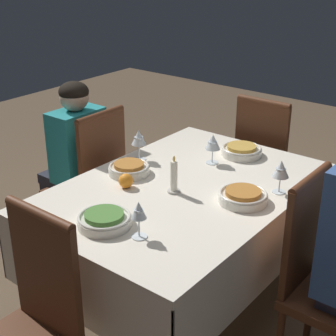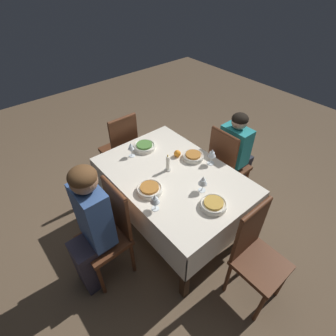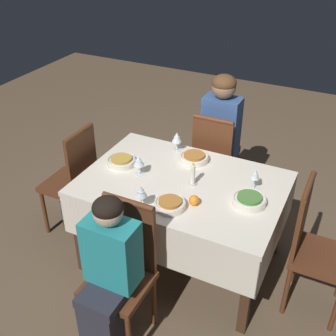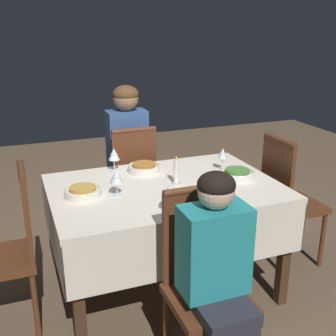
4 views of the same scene
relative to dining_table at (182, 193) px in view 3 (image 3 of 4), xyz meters
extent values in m
plane|color=brown|center=(0.00, 0.00, -0.63)|extent=(8.00, 8.00, 0.00)
cube|color=silver|center=(0.00, 0.00, 0.08)|extent=(1.38, 0.95, 0.04)
cube|color=silver|center=(0.00, 0.47, -0.09)|extent=(1.38, 0.01, 0.30)
cube|color=silver|center=(0.00, -0.47, -0.09)|extent=(1.38, 0.01, 0.30)
cube|color=silver|center=(0.69, 0.00, -0.09)|extent=(0.01, 0.95, 0.30)
cube|color=silver|center=(-0.69, 0.00, -0.09)|extent=(0.01, 0.95, 0.30)
cube|color=#3D2616|center=(0.62, 0.40, -0.28)|extent=(0.06, 0.06, 0.69)
cube|color=#3D2616|center=(-0.62, 0.40, -0.28)|extent=(0.06, 0.06, 0.69)
cube|color=#3D2616|center=(0.62, -0.40, -0.28)|extent=(0.06, 0.06, 0.69)
cube|color=#3D2616|center=(-0.62, -0.40, -0.28)|extent=(0.06, 0.06, 0.69)
cube|color=#562D19|center=(0.01, -0.76, -0.19)|extent=(0.36, 0.36, 0.04)
cube|color=#562D19|center=(0.01, -0.60, 0.07)|extent=(0.33, 0.03, 0.48)
cylinder|color=#562D19|center=(0.01, -0.60, 0.31)|extent=(0.33, 0.04, 0.04)
cylinder|color=#562D19|center=(-0.14, -0.92, -0.42)|extent=(0.03, 0.03, 0.42)
cylinder|color=#562D19|center=(0.17, -0.92, -0.42)|extent=(0.03, 0.03, 0.42)
cylinder|color=#562D19|center=(-0.14, -0.61, -0.42)|extent=(0.03, 0.03, 0.42)
cylinder|color=#562D19|center=(0.17, -0.61, -0.42)|extent=(0.03, 0.03, 0.42)
cube|color=#562D19|center=(0.07, 0.76, -0.19)|extent=(0.36, 0.36, 0.04)
cube|color=#562D19|center=(0.07, 0.60, 0.07)|extent=(0.33, 0.03, 0.48)
cylinder|color=#562D19|center=(0.07, 0.60, 0.31)|extent=(0.33, 0.04, 0.04)
cylinder|color=#562D19|center=(0.22, 0.92, -0.42)|extent=(0.03, 0.03, 0.42)
cylinder|color=#562D19|center=(0.22, 0.61, -0.42)|extent=(0.03, 0.03, 0.42)
cylinder|color=#562D19|center=(-0.09, 0.61, -0.42)|extent=(0.03, 0.03, 0.42)
cube|color=#562D19|center=(0.98, 0.04, -0.19)|extent=(0.36, 0.36, 0.04)
cube|color=#562D19|center=(0.81, 0.04, 0.07)|extent=(0.03, 0.33, 0.48)
cylinder|color=#562D19|center=(0.81, 0.04, 0.31)|extent=(0.04, 0.33, 0.04)
cylinder|color=#562D19|center=(1.14, -0.11, -0.42)|extent=(0.03, 0.03, 0.42)
cylinder|color=#562D19|center=(1.14, 0.20, -0.42)|extent=(0.03, 0.03, 0.42)
cylinder|color=#562D19|center=(0.82, -0.11, -0.42)|extent=(0.03, 0.03, 0.42)
cylinder|color=#562D19|center=(0.82, 0.20, -0.42)|extent=(0.03, 0.03, 0.42)
cube|color=#562D19|center=(-0.98, 0.00, -0.19)|extent=(0.36, 0.36, 0.04)
cube|color=#562D19|center=(-0.81, 0.00, 0.07)|extent=(0.03, 0.33, 0.48)
cylinder|color=#562D19|center=(-0.81, 0.00, 0.31)|extent=(0.04, 0.33, 0.04)
cylinder|color=#562D19|center=(-1.14, 0.15, -0.42)|extent=(0.03, 0.03, 0.42)
cylinder|color=#562D19|center=(-0.82, 0.15, -0.42)|extent=(0.03, 0.03, 0.42)
cylinder|color=#562D19|center=(-0.82, -0.16, -0.42)|extent=(0.03, 0.03, 0.42)
cube|color=#383342|center=(0.01, -0.96, -0.40)|extent=(0.22, 0.14, 0.46)
cube|color=#383342|center=(0.01, -0.88, -0.14)|extent=(0.24, 0.31, 0.06)
cube|color=#38568E|center=(0.01, -0.79, 0.15)|extent=(0.30, 0.18, 0.53)
sphere|color=#9E7051|center=(0.01, -0.79, 0.51)|extent=(0.19, 0.19, 0.19)
ellipsoid|color=brown|center=(0.01, -0.79, 0.54)|extent=(0.19, 0.19, 0.13)
cube|color=#282833|center=(0.07, 0.96, -0.40)|extent=(0.23, 0.14, 0.46)
cube|color=#282833|center=(0.07, 0.88, -0.14)|extent=(0.24, 0.31, 0.06)
cube|color=teal|center=(0.07, 0.79, 0.09)|extent=(0.30, 0.18, 0.41)
sphere|color=beige|center=(0.07, 0.79, 0.37)|extent=(0.16, 0.16, 0.16)
ellipsoid|color=black|center=(0.07, 0.79, 0.40)|extent=(0.16, 0.16, 0.11)
cylinder|color=silver|center=(0.04, -0.29, 0.12)|extent=(0.22, 0.22, 0.04)
torus|color=silver|center=(0.04, -0.29, 0.14)|extent=(0.21, 0.21, 0.01)
cylinder|color=#B2702D|center=(0.04, -0.29, 0.14)|extent=(0.16, 0.16, 0.02)
cylinder|color=white|center=(0.22, -0.37, 0.10)|extent=(0.06, 0.06, 0.00)
cylinder|color=white|center=(0.22, -0.37, 0.14)|extent=(0.01, 0.01, 0.07)
cone|color=white|center=(0.22, -0.37, 0.22)|extent=(0.08, 0.08, 0.08)
cylinder|color=white|center=(0.22, -0.37, 0.20)|extent=(0.05, 0.05, 0.04)
cylinder|color=silver|center=(-0.05, 0.30, 0.12)|extent=(0.20, 0.20, 0.04)
torus|color=silver|center=(-0.05, 0.30, 0.14)|extent=(0.20, 0.20, 0.01)
cylinder|color=#B2702D|center=(-0.05, 0.30, 0.14)|extent=(0.15, 0.15, 0.02)
cylinder|color=white|center=(0.11, 0.37, 0.10)|extent=(0.07, 0.07, 0.00)
cylinder|color=white|center=(0.11, 0.37, 0.14)|extent=(0.01, 0.01, 0.08)
cone|color=white|center=(0.11, 0.37, 0.22)|extent=(0.08, 0.08, 0.08)
cylinder|color=white|center=(0.11, 0.37, 0.21)|extent=(0.05, 0.05, 0.03)
cylinder|color=silver|center=(0.50, -0.01, 0.12)|extent=(0.21, 0.21, 0.04)
torus|color=silver|center=(0.50, -0.01, 0.14)|extent=(0.21, 0.21, 0.01)
cylinder|color=gold|center=(0.50, -0.01, 0.14)|extent=(0.15, 0.15, 0.02)
cylinder|color=white|center=(0.31, 0.05, 0.10)|extent=(0.06, 0.06, 0.00)
cylinder|color=white|center=(0.31, 0.05, 0.14)|extent=(0.01, 0.01, 0.07)
cone|color=white|center=(0.31, 0.05, 0.22)|extent=(0.08, 0.08, 0.08)
cylinder|color=white|center=(0.31, 0.05, 0.20)|extent=(0.05, 0.05, 0.03)
cylinder|color=silver|center=(-0.48, 0.03, 0.12)|extent=(0.22, 0.22, 0.04)
torus|color=silver|center=(-0.48, 0.03, 0.14)|extent=(0.21, 0.21, 0.01)
cylinder|color=#4C7F38|center=(-0.48, 0.03, 0.14)|extent=(0.16, 0.16, 0.02)
cylinder|color=white|center=(-0.46, -0.13, 0.10)|extent=(0.06, 0.06, 0.00)
cylinder|color=white|center=(-0.46, -0.13, 0.14)|extent=(0.01, 0.01, 0.08)
cone|color=white|center=(-0.46, -0.13, 0.22)|extent=(0.06, 0.06, 0.07)
cylinder|color=white|center=(-0.46, -0.13, 0.20)|extent=(0.04, 0.04, 0.03)
cylinder|color=beige|center=(-0.07, 0.00, 0.10)|extent=(0.06, 0.06, 0.01)
cylinder|color=white|center=(-0.07, 0.00, 0.18)|extent=(0.03, 0.03, 0.14)
ellipsoid|color=#F9C64C|center=(-0.07, 0.00, 0.26)|extent=(0.01, 0.01, 0.03)
sphere|color=orange|center=(-0.17, 0.20, 0.13)|extent=(0.07, 0.07, 0.07)
camera|label=1|loc=(-1.73, -1.28, 1.14)|focal=55.00mm
camera|label=2|loc=(1.32, -1.17, 1.66)|focal=28.00mm
camera|label=3|loc=(-0.97, 2.19, 1.72)|focal=45.00mm
camera|label=4|loc=(0.84, 2.24, 1.03)|focal=45.00mm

